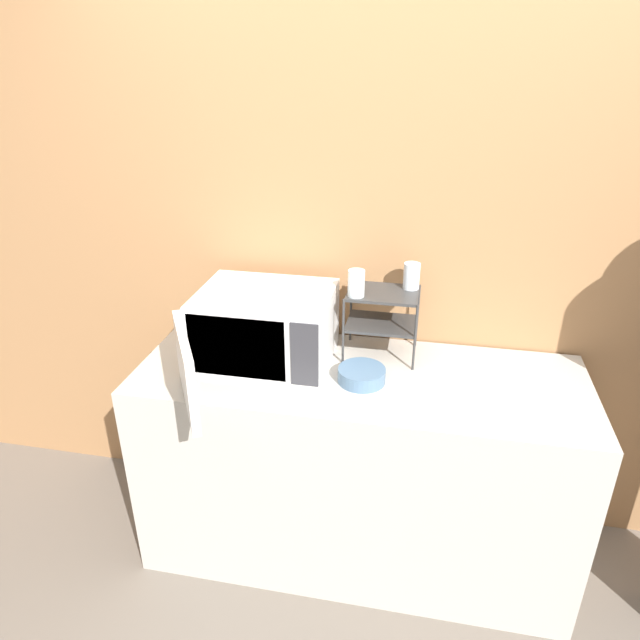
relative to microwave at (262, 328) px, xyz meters
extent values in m
plane|color=#6B6056|center=(0.40, -0.36, -1.06)|extent=(12.00, 12.00, 0.00)
cube|color=#9E7047|center=(0.40, 0.33, 0.24)|extent=(8.00, 0.06, 2.60)
cube|color=#B7B2A8|center=(0.40, -0.04, -0.60)|extent=(1.78, 0.65, 0.91)
cube|color=silver|center=(0.01, 0.02, 0.00)|extent=(0.53, 0.42, 0.29)
cube|color=#B7B2A8|center=(-0.05, -0.18, 0.00)|extent=(0.38, 0.01, 0.25)
cube|color=#333338|center=(0.22, -0.19, 0.00)|extent=(0.11, 0.01, 0.26)
cube|color=silver|center=(-0.17, -0.37, 0.00)|extent=(0.23, 0.38, 0.28)
cylinder|color=#333333|center=(0.32, 0.04, 0.00)|extent=(0.01, 0.01, 0.28)
cylinder|color=#333333|center=(0.61, 0.04, 0.00)|extent=(0.01, 0.01, 0.28)
cylinder|color=#333333|center=(0.32, 0.25, 0.00)|extent=(0.01, 0.01, 0.28)
cylinder|color=#333333|center=(0.61, 0.25, 0.00)|extent=(0.01, 0.01, 0.28)
cube|color=#333333|center=(0.47, 0.14, 0.00)|extent=(0.28, 0.21, 0.01)
cube|color=#333333|center=(0.47, 0.14, 0.13)|extent=(0.28, 0.21, 0.01)
cylinder|color=silver|center=(0.37, 0.08, 0.19)|extent=(0.07, 0.07, 0.11)
cylinder|color=silver|center=(0.57, 0.20, 0.19)|extent=(0.07, 0.07, 0.11)
cylinder|color=slate|center=(0.42, -0.09, -0.14)|extent=(0.10, 0.10, 0.01)
cylinder|color=slate|center=(0.42, -0.09, -0.12)|extent=(0.18, 0.18, 0.06)
camera|label=1|loc=(0.63, -1.97, 1.02)|focal=32.00mm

